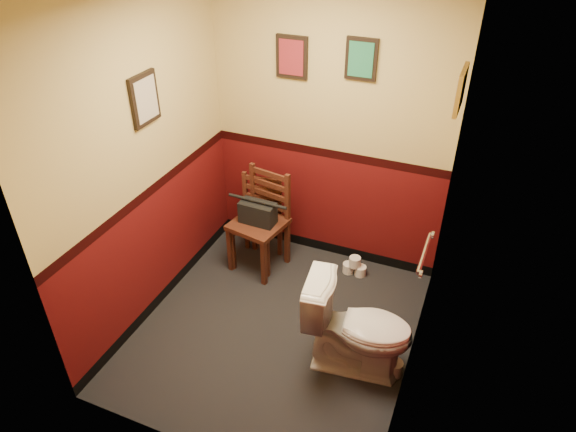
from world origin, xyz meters
name	(u,v)px	position (x,y,z in m)	size (l,w,h in m)	color
floor	(277,329)	(0.00, 0.00, 0.00)	(2.20, 2.40, 0.00)	black
wall_back	(329,129)	(0.00, 1.20, 1.35)	(2.20, 2.70, 0.00)	#500C0D
wall_front	(183,300)	(0.00, -1.20, 1.35)	(2.20, 2.70, 0.00)	#500C0D
wall_left	(145,165)	(-1.10, 0.00, 1.35)	(2.40, 2.70, 0.00)	#500C0D
wall_right	(432,226)	(1.10, 0.00, 1.35)	(2.40, 2.70, 0.00)	#500C0D
grab_bar	(425,253)	(1.07, 0.25, 0.95)	(0.05, 0.56, 0.06)	silver
framed_print_back_a	(292,57)	(-0.35, 1.18, 1.95)	(0.28, 0.04, 0.36)	black
framed_print_back_b	(361,59)	(0.25, 1.18, 2.00)	(0.26, 0.04, 0.34)	black
framed_print_left	(145,99)	(-1.08, 0.10, 1.85)	(0.04, 0.30, 0.38)	black
framed_print_right	(461,90)	(1.08, 0.60, 2.05)	(0.04, 0.34, 0.28)	olive
toilet	(358,328)	(0.72, -0.12, 0.40)	(0.46, 0.82, 0.80)	white
toilet_brush	(394,367)	(1.02, -0.09, 0.07)	(0.13, 0.13, 0.45)	silver
chair_left	(258,222)	(-0.55, 0.82, 0.44)	(0.44, 0.44, 0.89)	#522518
chair_right	(261,222)	(-0.49, 0.77, 0.50)	(0.54, 0.54, 0.99)	#522518
handbag	(258,213)	(-0.50, 0.73, 0.62)	(0.34, 0.18, 0.24)	black
tp_stack	(354,267)	(0.40, 0.96, 0.08)	(0.23, 0.12, 0.20)	silver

